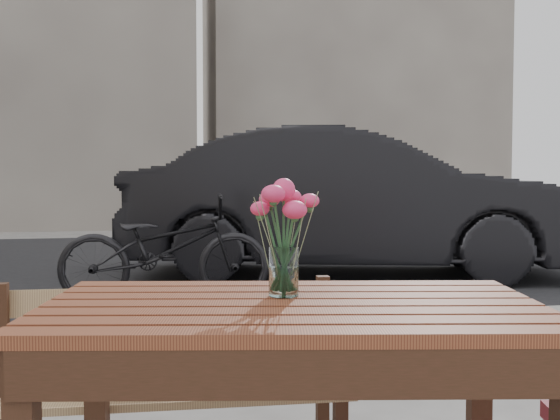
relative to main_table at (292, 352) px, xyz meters
name	(u,v)px	position (x,y,z in m)	size (l,w,h in m)	color
street	(160,289)	(-0.18, 4.94, -0.63)	(30.00, 8.12, 0.12)	black
backdrop_buildings	(152,62)	(-0.01, 14.27, 2.94)	(15.50, 4.00, 8.00)	slate
main_table	(292,352)	(0.00, 0.00, 0.00)	(1.40, 0.98, 0.79)	#582717
main_bench	(168,364)	(-0.29, 0.68, -0.20)	(1.25, 0.43, 0.77)	#96704D
main_vase	(284,223)	(0.00, 0.10, 0.33)	(0.17, 0.17, 0.32)	white
parked_car	(352,203)	(1.93, 5.61, 0.14)	(1.69, 4.86, 1.60)	black
bicycle	(164,249)	(-0.16, 4.35, -0.19)	(0.63, 1.81, 0.95)	black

